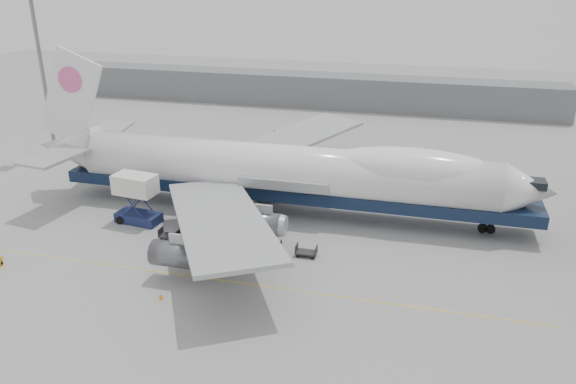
# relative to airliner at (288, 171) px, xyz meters

# --- Properties ---
(ground) EXTENTS (260.00, 260.00, 0.00)m
(ground) POSITION_rel_airliner_xyz_m (-0.64, -12.00, -5.62)
(ground) COLOR gray
(ground) RESTS_ON ground
(apron_line) EXTENTS (60.00, 0.15, 0.01)m
(apron_line) POSITION_rel_airliner_xyz_m (-0.64, -18.00, -5.62)
(apron_line) COLOR gold
(apron_line) RESTS_ON ground
(hangar) EXTENTS (110.00, 8.00, 7.00)m
(hangar) POSITION_rel_airliner_xyz_m (-10.64, 58.00, -2.12)
(hangar) COLOR slate
(hangar) RESTS_ON ground
(floodlight_mast) EXTENTS (2.40, 2.40, 25.43)m
(floodlight_mast) POSITION_rel_airliner_xyz_m (-42.64, 12.00, 8.64)
(floodlight_mast) COLOR slate
(floodlight_mast) RESTS_ON ground
(airliner) EXTENTS (67.00, 55.30, 19.98)m
(airliner) POSITION_rel_airliner_xyz_m (0.00, 0.00, 0.00)
(airliner) COLOR white
(airliner) RESTS_ON ground
(catering_truck) EXTENTS (5.76, 4.29, 6.20)m
(catering_truck) POSITION_rel_airliner_xyz_m (-17.08, -7.48, -2.17)
(catering_truck) COLOR navy
(catering_truck) RESTS_ON ground
(traffic_cone) EXTENTS (0.42, 0.42, 0.63)m
(traffic_cone) POSITION_rel_airliner_xyz_m (-6.70, -22.63, -5.33)
(traffic_cone) COLOR orange
(traffic_cone) RESTS_ON ground
(dolly_0) EXTENTS (2.30, 1.35, 1.30)m
(dolly_0) POSITION_rel_airliner_xyz_m (-11.34, -10.90, -5.09)
(dolly_0) COLOR #2D2D30
(dolly_0) RESTS_ON ground
(dolly_1) EXTENTS (2.30, 1.35, 1.30)m
(dolly_1) POSITION_rel_airliner_xyz_m (-7.28, -10.90, -5.09)
(dolly_1) COLOR #2D2D30
(dolly_1) RESTS_ON ground
(dolly_2) EXTENTS (2.30, 1.35, 1.30)m
(dolly_2) POSITION_rel_airliner_xyz_m (-3.23, -10.90, -5.09)
(dolly_2) COLOR #2D2D30
(dolly_2) RESTS_ON ground
(dolly_3) EXTENTS (2.30, 1.35, 1.30)m
(dolly_3) POSITION_rel_airliner_xyz_m (0.83, -10.90, -5.09)
(dolly_3) COLOR #2D2D30
(dolly_3) RESTS_ON ground
(dolly_4) EXTENTS (2.30, 1.35, 1.30)m
(dolly_4) POSITION_rel_airliner_xyz_m (4.89, -10.90, -5.09)
(dolly_4) COLOR #2D2D30
(dolly_4) RESTS_ON ground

